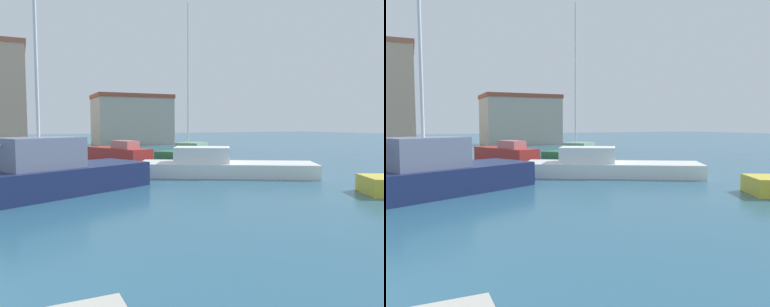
{
  "view_description": "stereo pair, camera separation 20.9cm",
  "coord_description": "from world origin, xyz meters",
  "views": [
    {
      "loc": [
        2.12,
        -5.17,
        2.59
      ],
      "look_at": [
        10.73,
        13.45,
        0.98
      ],
      "focal_mm": 34.96,
      "sensor_mm": 36.0,
      "label": 1
    },
    {
      "loc": [
        2.31,
        -5.26,
        2.59
      ],
      "look_at": [
        10.73,
        13.45,
        0.98
      ],
      "focal_mm": 34.96,
      "sensor_mm": 36.0,
      "label": 2
    }
  ],
  "objects": [
    {
      "name": "water",
      "position": [
        15.0,
        20.0,
        0.0
      ],
      "size": [
        160.0,
        160.0,
        0.0
      ],
      "primitive_type": "plane",
      "color": "#285670",
      "rests_on": "ground"
    },
    {
      "name": "motorboat_white_far_left",
      "position": [
        11.32,
        11.18,
        0.48
      ],
      "size": [
        8.87,
        6.45,
        1.45
      ],
      "color": "white",
      "rests_on": "water"
    },
    {
      "name": "motorboat_red_behind_lamppost",
      "position": [
        8.2,
        19.71,
        0.57
      ],
      "size": [
        3.46,
        5.61,
        1.51
      ],
      "color": "#B22823",
      "rests_on": "water"
    },
    {
      "name": "sailboat_green_distant_east",
      "position": [
        15.21,
        23.78,
        0.45
      ],
      "size": [
        7.3,
        7.18,
        12.61
      ],
      "color": "#28703D",
      "rests_on": "water"
    },
    {
      "name": "harbor_office",
      "position": [
        15.36,
        42.01,
        3.18
      ],
      "size": [
        9.54,
        6.49,
        6.34
      ],
      "color": "#B2A893",
      "rests_on": "ground"
    },
    {
      "name": "sailboat_navy_distant_north",
      "position": [
        2.74,
        9.36,
        0.76
      ],
      "size": [
        8.79,
        6.09,
        12.7
      ],
      "color": "#19234C",
      "rests_on": "water"
    }
  ]
}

